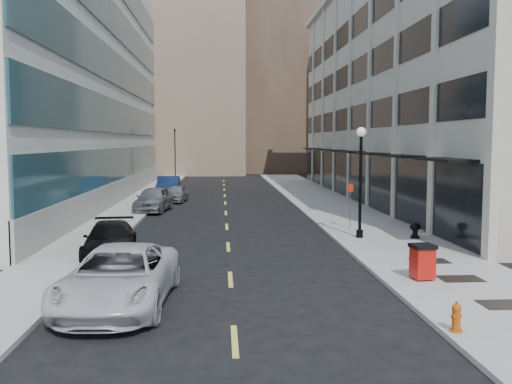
{
  "coord_description": "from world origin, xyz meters",
  "views": [
    {
      "loc": [
        -0.3,
        -17.07,
        4.7
      ],
      "look_at": [
        1.38,
        10.29,
        2.24
      ],
      "focal_mm": 40.0,
      "sensor_mm": 36.0,
      "label": 1
    }
  ],
  "objects": [
    {
      "name": "grate_far",
      "position": [
        7.6,
        3.8,
        0.15
      ],
      "size": [
        1.4,
        1.0,
        0.01
      ],
      "primitive_type": "cube",
      "color": "black",
      "rests_on": "sidewalk_right"
    },
    {
      "name": "car_white_van",
      "position": [
        -3.2,
        -1.01,
        0.85
      ],
      "size": [
        3.11,
        6.23,
        1.7
      ],
      "primitive_type": "imported",
      "rotation": [
        0.0,
        0.0,
        -0.05
      ],
      "color": "silver",
      "rests_on": "ground"
    },
    {
      "name": "building_right",
      "position": [
        16.94,
        26.99,
        8.99
      ],
      "size": [
        15.3,
        46.5,
        18.25
      ],
      "color": "beige",
      "rests_on": "ground"
    },
    {
      "name": "sidewalk_left",
      "position": [
        -6.5,
        20.0,
        0.07
      ],
      "size": [
        3.0,
        80.0,
        0.15
      ],
      "primitive_type": "cube",
      "color": "gray",
      "rests_on": "ground"
    },
    {
      "name": "car_grey_sedan",
      "position": [
        -3.78,
        27.0,
        0.65
      ],
      "size": [
        1.93,
        3.98,
        1.31
      ],
      "primitive_type": "imported",
      "rotation": [
        0.0,
        0.0,
        -0.1
      ],
      "color": "gray",
      "rests_on": "ground"
    },
    {
      "name": "grate_near",
      "position": [
        7.6,
        -2.0,
        0.15
      ],
      "size": [
        1.4,
        1.0,
        0.01
      ],
      "primitive_type": "cube",
      "color": "black",
      "rests_on": "sidewalk_right"
    },
    {
      "name": "lamppost",
      "position": [
        6.23,
        9.22,
        3.27
      ],
      "size": [
        0.44,
        0.44,
        5.32
      ],
      "color": "black",
      "rests_on": "sidewalk_right"
    },
    {
      "name": "trash_bin",
      "position": [
        6.3,
        1.0,
        0.78
      ],
      "size": [
        0.81,
        0.86,
        1.17
      ],
      "rotation": [
        0.0,
        0.0,
        0.14
      ],
      "color": "#B8140C",
      "rests_on": "sidewalk_right"
    },
    {
      "name": "sign_post",
      "position": [
        6.4,
        12.0,
        1.75
      ],
      "size": [
        0.29,
        0.09,
        2.49
      ],
      "rotation": [
        0.0,
        0.0,
        -0.2
      ],
      "color": "slate",
      "rests_on": "sidewalk_right"
    },
    {
      "name": "skyline_brown",
      "position": [
        8.0,
        72.0,
        17.0
      ],
      "size": [
        12.0,
        16.0,
        34.0
      ],
      "primitive_type": "cube",
      "color": "brown",
      "rests_on": "ground"
    },
    {
      "name": "skyline_tan_near",
      "position": [
        -4.0,
        68.0,
        14.0
      ],
      "size": [
        14.0,
        18.0,
        28.0
      ],
      "primitive_type": "cube",
      "color": "#8B725B",
      "rests_on": "ground"
    },
    {
      "name": "road_centerline",
      "position": [
        0.0,
        17.0,
        0.01
      ],
      "size": [
        0.15,
        68.2,
        0.01
      ],
      "color": "#D8CC4C",
      "rests_on": "ground"
    },
    {
      "name": "traffic_signal",
      "position": [
        -5.5,
        48.0,
        5.72
      ],
      "size": [
        0.66,
        0.66,
        6.98
      ],
      "color": "black",
      "rests_on": "ground"
    },
    {
      "name": "grate_mid",
      "position": [
        7.6,
        1.0,
        0.15
      ],
      "size": [
        1.4,
        1.0,
        0.01
      ],
      "primitive_type": "cube",
      "color": "black",
      "rests_on": "sidewalk_right"
    },
    {
      "name": "urn_planter",
      "position": [
        8.79,
        8.9,
        0.59
      ],
      "size": [
        0.52,
        0.52,
        0.72
      ],
      "rotation": [
        0.0,
        0.0,
        -0.29
      ],
      "color": "black",
      "rests_on": "sidewalk_right"
    },
    {
      "name": "car_silver_sedan",
      "position": [
        -4.8,
        21.0,
        0.84
      ],
      "size": [
        2.57,
        5.13,
        1.68
      ],
      "primitive_type": "imported",
      "rotation": [
        0.0,
        0.0,
        -0.12
      ],
      "color": "gray",
      "rests_on": "ground"
    },
    {
      "name": "skyline_stone",
      "position": [
        18.0,
        66.0,
        10.0
      ],
      "size": [
        10.0,
        14.0,
        20.0
      ],
      "primitive_type": "cube",
      "color": "beige",
      "rests_on": "ground"
    },
    {
      "name": "building_left",
      "position": [
        -15.95,
        27.0,
        9.99
      ],
      "size": [
        16.14,
        46.0,
        20.0
      ],
      "color": "white",
      "rests_on": "ground"
    },
    {
      "name": "car_black_pickup",
      "position": [
        -4.8,
        6.0,
        0.7
      ],
      "size": [
        2.45,
        5.03,
        1.41
      ],
      "primitive_type": "imported",
      "rotation": [
        0.0,
        0.0,
        0.1
      ],
      "color": "black",
      "rests_on": "ground"
    },
    {
      "name": "car_blue_sedan",
      "position": [
        -4.8,
        31.84,
        0.85
      ],
      "size": [
        1.86,
        5.16,
        1.69
      ],
      "primitive_type": "imported",
      "rotation": [
        0.0,
        0.0,
        0.01
      ],
      "color": "#14244C",
      "rests_on": "ground"
    },
    {
      "name": "skyline_tan_far",
      "position": [
        -14.0,
        78.0,
        11.0
      ],
      "size": [
        12.0,
        14.0,
        22.0
      ],
      "primitive_type": "cube",
      "color": "#8B725B",
      "rests_on": "ground"
    },
    {
      "name": "fire_hydrant",
      "position": [
        5.3,
        -4.11,
        0.5
      ],
      "size": [
        0.3,
        0.3,
        0.73
      ],
      "rotation": [
        0.0,
        0.0,
        0.36
      ],
      "color": "#BC510D",
      "rests_on": "sidewalk_right"
    },
    {
      "name": "sidewalk_right",
      "position": [
        7.5,
        20.0,
        0.07
      ],
      "size": [
        5.0,
        80.0,
        0.15
      ],
      "primitive_type": "cube",
      "color": "gray",
      "rests_on": "ground"
    },
    {
      "name": "ground",
      "position": [
        0.0,
        0.0,
        0.0
      ],
      "size": [
        160.0,
        160.0,
        0.0
      ],
      "primitive_type": "plane",
      "color": "black",
      "rests_on": "ground"
    }
  ]
}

